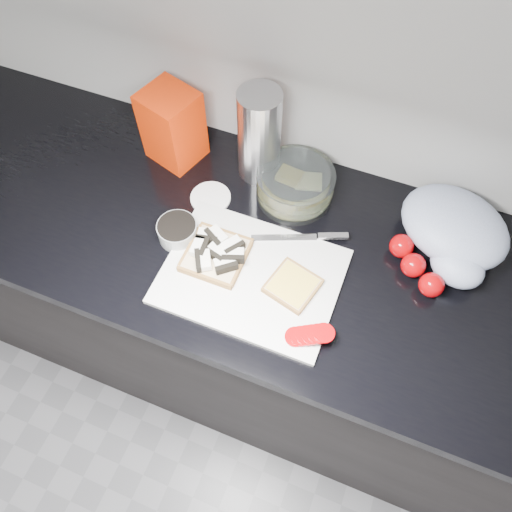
# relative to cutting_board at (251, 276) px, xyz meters

# --- Properties ---
(base_cabinet) EXTENTS (3.50, 0.60, 0.86)m
(base_cabinet) POSITION_rel_cutting_board_xyz_m (0.04, 0.10, -0.48)
(base_cabinet) COLOR black
(base_cabinet) RESTS_ON ground
(countertop) EXTENTS (3.50, 0.64, 0.04)m
(countertop) POSITION_rel_cutting_board_xyz_m (0.04, 0.10, -0.03)
(countertop) COLOR black
(countertop) RESTS_ON base_cabinet
(cutting_board) EXTENTS (0.40, 0.30, 0.01)m
(cutting_board) POSITION_rel_cutting_board_xyz_m (0.00, 0.00, 0.00)
(cutting_board) COLOR silver
(cutting_board) RESTS_ON countertop
(bread_left) EXTENTS (0.14, 0.14, 0.04)m
(bread_left) POSITION_rel_cutting_board_xyz_m (-0.09, 0.02, 0.02)
(bread_left) COLOR beige
(bread_left) RESTS_ON cutting_board
(bread_right) EXTENTS (0.13, 0.13, 0.02)m
(bread_right) POSITION_rel_cutting_board_xyz_m (0.10, 0.01, 0.01)
(bread_right) COLOR beige
(bread_right) RESTS_ON cutting_board
(tomato_slices) EXTENTS (0.11, 0.08, 0.02)m
(tomato_slices) POSITION_rel_cutting_board_xyz_m (0.17, -0.09, 0.02)
(tomato_slices) COLOR #A10307
(tomato_slices) RESTS_ON cutting_board
(knife) EXTENTS (0.22, 0.10, 0.01)m
(knife) POSITION_rel_cutting_board_xyz_m (0.10, 0.15, 0.01)
(knife) COLOR #B8B9BD
(knife) RESTS_ON cutting_board
(seed_tub) EXTENTS (0.10, 0.10, 0.05)m
(seed_tub) POSITION_rel_cutting_board_xyz_m (-0.20, 0.04, 0.02)
(seed_tub) COLOR #959A9A
(seed_tub) RESTS_ON countertop
(tub_lid) EXTENTS (0.12, 0.12, 0.01)m
(tub_lid) POSITION_rel_cutting_board_xyz_m (-0.18, 0.17, -0.00)
(tub_lid) COLOR white
(tub_lid) RESTS_ON countertop
(glass_bowl) EXTENTS (0.19, 0.19, 0.08)m
(glass_bowl) POSITION_rel_cutting_board_xyz_m (0.01, 0.26, 0.03)
(glass_bowl) COLOR silver
(glass_bowl) RESTS_ON countertop
(bread_bag) EXTENTS (0.16, 0.15, 0.20)m
(bread_bag) POSITION_rel_cutting_board_xyz_m (-0.33, 0.28, 0.09)
(bread_bag) COLOR red
(bread_bag) RESTS_ON countertop
(steel_canister) EXTENTS (0.11, 0.11, 0.25)m
(steel_canister) POSITION_rel_cutting_board_xyz_m (-0.10, 0.31, 0.12)
(steel_canister) COLOR #B7B7BC
(steel_canister) RESTS_ON countertop
(grocery_bag) EXTENTS (0.32, 0.31, 0.11)m
(grocery_bag) POSITION_rel_cutting_board_xyz_m (0.40, 0.26, 0.05)
(grocery_bag) COLOR silver
(grocery_bag) RESTS_ON countertop
(whole_tomatoes) EXTENTS (0.14, 0.13, 0.06)m
(whole_tomatoes) POSITION_rel_cutting_board_xyz_m (0.34, 0.15, 0.02)
(whole_tomatoes) COLOR #A10307
(whole_tomatoes) RESTS_ON countertop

